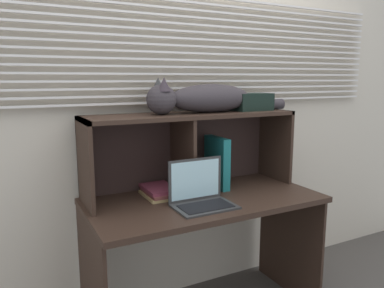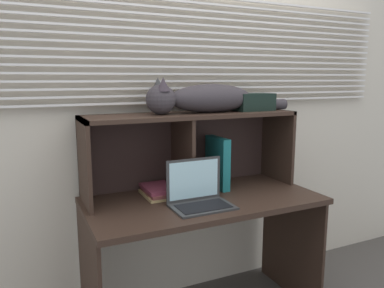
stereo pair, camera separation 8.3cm
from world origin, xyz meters
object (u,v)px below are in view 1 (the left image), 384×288
(cat, at_px, (203,98))
(binder_upright, at_px, (217,162))
(book_stack, at_px, (159,191))
(storage_box, at_px, (252,102))
(laptop, at_px, (201,195))

(cat, distance_m, binder_upright, 0.39)
(binder_upright, xyz_separation_m, book_stack, (-0.37, -0.00, -0.12))
(book_stack, relative_size, storage_box, 1.01)
(laptop, bearing_deg, book_stack, 118.68)
(book_stack, height_order, storage_box, storage_box)
(cat, height_order, laptop, cat)
(cat, xyz_separation_m, book_stack, (-0.28, -0.00, -0.50))
(laptop, distance_m, binder_upright, 0.36)
(binder_upright, distance_m, storage_box, 0.42)
(binder_upright, distance_m, book_stack, 0.39)
(laptop, height_order, storage_box, storage_box)
(laptop, bearing_deg, binder_upright, 45.28)
(laptop, xyz_separation_m, book_stack, (-0.13, 0.24, -0.03))
(laptop, relative_size, book_stack, 1.32)
(cat, height_order, book_stack, cat)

